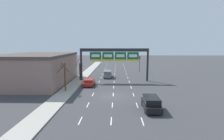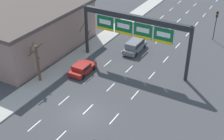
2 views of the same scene
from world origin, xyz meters
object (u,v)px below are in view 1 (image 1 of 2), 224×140
object	(u,v)px
suv_grey	(108,74)
traffic_light_mid_block	(148,67)
car_red	(89,82)
suv_black	(151,103)
tree_bare_second	(80,70)
sign_gantry	(114,55)
tree_bare_closest	(65,75)
traffic_light_near_gantry	(140,61)

from	to	relation	value
suv_grey	traffic_light_mid_block	world-z (taller)	traffic_light_mid_block
car_red	suv_grey	world-z (taller)	suv_grey
suv_grey	car_red	bearing A→B (deg)	-109.82
suv_grey	suv_black	world-z (taller)	suv_grey
suv_black	tree_bare_second	xyz separation A→B (m)	(-12.72, 18.14, 1.43)
sign_gantry	traffic_light_mid_block	world-z (taller)	sign_gantry
car_red	tree_bare_closest	size ratio (longest dim) A/B	0.79
car_red	traffic_light_near_gantry	bearing A→B (deg)	56.56
traffic_light_mid_block	tree_bare_closest	bearing A→B (deg)	-149.67
car_red	tree_bare_closest	bearing A→B (deg)	-129.24
sign_gantry	suv_black	bearing A→B (deg)	-74.56
car_red	suv_black	bearing A→B (deg)	-52.35
sign_gantry	traffic_light_near_gantry	bearing A→B (deg)	61.58
sign_gantry	car_red	distance (m)	8.62
tree_bare_closest	suv_black	bearing A→B (deg)	-32.27
sign_gantry	tree_bare_closest	size ratio (longest dim) A/B	3.00
suv_grey	tree_bare_closest	world-z (taller)	tree_bare_closest
car_red	suv_grey	bearing A→B (deg)	70.18
suv_black	traffic_light_mid_block	xyz separation A→B (m)	(2.58, 17.66, 2.16)
sign_gantry	traffic_light_near_gantry	size ratio (longest dim) A/B	3.24
sign_gantry	suv_grey	world-z (taller)	sign_gantry
tree_bare_closest	tree_bare_second	bearing A→B (deg)	86.74
traffic_light_near_gantry	car_red	bearing A→B (deg)	-123.44
suv_black	sign_gantry	bearing A→B (deg)	105.44
suv_black	tree_bare_closest	size ratio (longest dim) A/B	0.85
tree_bare_second	traffic_light_near_gantry	bearing A→B (deg)	40.85
traffic_light_near_gantry	tree_bare_closest	world-z (taller)	tree_bare_closest
suv_black	traffic_light_near_gantry	xyz separation A→B (m)	(2.57, 31.37, 2.44)
suv_grey	suv_black	distance (m)	22.65
suv_black	tree_bare_closest	world-z (taller)	tree_bare_closest
tree_bare_closest	tree_bare_second	size ratio (longest dim) A/B	1.08
suv_black	traffic_light_near_gantry	world-z (taller)	traffic_light_near_gantry
traffic_light_near_gantry	traffic_light_mid_block	size ratio (longest dim) A/B	1.10
suv_grey	tree_bare_second	bearing A→B (deg)	-150.25
car_red	tree_bare_closest	distance (m)	5.95
tree_bare_closest	suv_grey	bearing A→B (deg)	63.09
suv_grey	traffic_light_near_gantry	bearing A→B (deg)	46.78
suv_grey	tree_bare_closest	distance (m)	15.04
car_red	tree_bare_second	bearing A→B (deg)	118.32
suv_black	tree_bare_closest	bearing A→B (deg)	147.73
sign_gantry	car_red	size ratio (longest dim) A/B	3.82
suv_grey	tree_bare_second	xyz separation A→B (m)	(-6.19, -3.54, 1.40)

